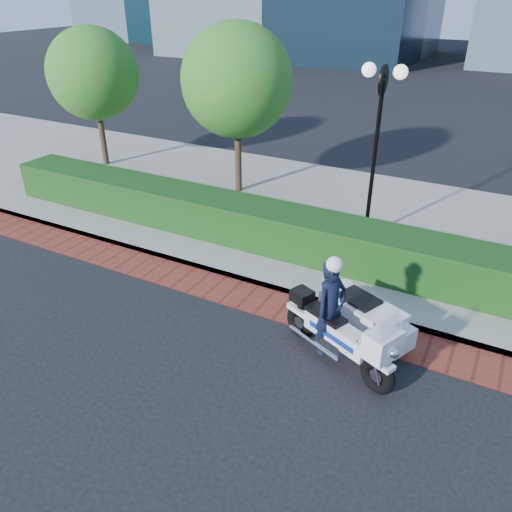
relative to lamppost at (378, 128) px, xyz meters
The scene contains 8 objects.
ground 6.07m from the lamppost, 100.89° to the right, with size 120.00×120.00×0.00m, color black.
brick_strip 4.84m from the lamppost, 105.12° to the right, with size 60.00×1.00×0.01m, color maroon.
sidewalk 3.16m from the lamppost, 141.34° to the left, with size 60.00×8.00×0.15m, color gray.
hedge_main 2.98m from the lamppost, 122.01° to the right, with size 18.00×1.20×1.00m, color black.
lamppost is the anchor object (origin of this frame).
tree_a 10.09m from the lamppost, behind, with size 3.00×3.00×4.58m.
tree_b 4.71m from the lamppost, 163.89° to the left, with size 3.20×3.20×4.89m.
police_motorcycle 5.05m from the lamppost, 77.27° to the right, with size 2.37×2.24×2.03m.
Camera 1 is at (3.93, -6.27, 5.91)m, focal length 35.00 mm.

